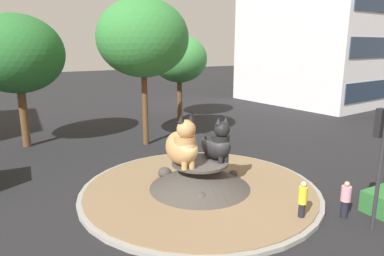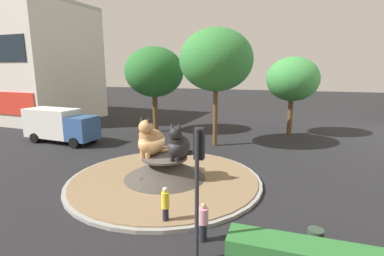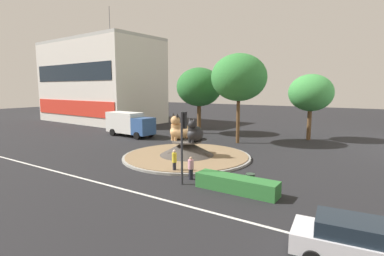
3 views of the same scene
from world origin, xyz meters
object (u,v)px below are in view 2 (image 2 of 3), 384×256
object	(u,v)px
shophouse_block	(8,64)
delivery_box_truck	(60,124)
pedestrian_pink_shirt	(203,221)
litter_bin	(315,241)
cat_statue_black	(178,145)
third_tree_left	(216,60)
pedestrian_yellow_shirt	(166,205)
broadleaf_tree_behind_island	(293,79)
traffic_light_mast	(198,170)
second_tree_near_tower	(154,72)
cat_statue_calico	(151,140)

from	to	relation	value
shophouse_block	delivery_box_truck	xyz separation A→B (m)	(16.66, -9.51, -5.58)
pedestrian_pink_shirt	litter_bin	xyz separation A→B (m)	(3.99, 0.56, -0.36)
cat_statue_black	third_tree_left	xyz separation A→B (m)	(-0.00, 8.85, 4.93)
third_tree_left	pedestrian_yellow_shirt	xyz separation A→B (m)	(1.08, -13.25, -6.30)
third_tree_left	litter_bin	bearing A→B (deg)	-62.62
broadleaf_tree_behind_island	third_tree_left	size ratio (longest dim) A/B	0.79
cat_statue_black	pedestrian_pink_shirt	bearing A→B (deg)	30.15
cat_statue_black	pedestrian_yellow_shirt	bearing A→B (deg)	13.89
traffic_light_mast	shophouse_block	size ratio (longest dim) A/B	0.20
traffic_light_mast	second_tree_near_tower	size ratio (longest dim) A/B	0.53
pedestrian_pink_shirt	litter_bin	bearing A→B (deg)	46.25
broadleaf_tree_behind_island	shophouse_block	bearing A→B (deg)	-179.60
delivery_box_truck	shophouse_block	bearing A→B (deg)	154.51
cat_statue_calico	delivery_box_truck	xyz separation A→B (m)	(-11.73, 5.55, -0.75)
shophouse_block	traffic_light_mast	bearing A→B (deg)	-29.23
second_tree_near_tower	third_tree_left	size ratio (longest dim) A/B	0.90
second_tree_near_tower	litter_bin	size ratio (longest dim) A/B	9.74
shophouse_block	third_tree_left	distance (m)	30.82
second_tree_near_tower	litter_bin	world-z (taller)	second_tree_near_tower
shophouse_block	pedestrian_pink_shirt	world-z (taller)	shophouse_block
traffic_light_mast	broadleaf_tree_behind_island	distance (m)	21.81
pedestrian_yellow_shirt	delivery_box_truck	bearing A→B (deg)	114.51
cat_statue_calico	delivery_box_truck	bearing A→B (deg)	-109.63
cat_statue_calico	traffic_light_mast	xyz separation A→B (m)	(4.75, -6.15, 0.86)
cat_statue_calico	traffic_light_mast	size ratio (longest dim) A/B	0.52
cat_statue_black	litter_bin	distance (m)	8.37
broadleaf_tree_behind_island	litter_bin	xyz separation A→B (m)	(0.72, -19.86, -5.07)
traffic_light_mast	second_tree_near_tower	bearing A→B (deg)	30.89
traffic_light_mast	third_tree_left	distance (m)	15.68
broadleaf_tree_behind_island	second_tree_near_tower	world-z (taller)	second_tree_near_tower
cat_statue_black	traffic_light_mast	world-z (taller)	traffic_light_mast
broadleaf_tree_behind_island	pedestrian_yellow_shirt	distance (m)	20.98
broadleaf_tree_behind_island	pedestrian_pink_shirt	bearing A→B (deg)	-99.09
cat_statue_calico	litter_bin	world-z (taller)	cat_statue_calico
cat_statue_calico	second_tree_near_tower	size ratio (longest dim) A/B	0.28
cat_statue_calico	delivery_box_truck	world-z (taller)	cat_statue_calico
shophouse_block	cat_statue_calico	bearing A→B (deg)	-24.55
traffic_light_mast	second_tree_near_tower	distance (m)	21.33
cat_statue_black	third_tree_left	bearing A→B (deg)	-179.88
third_tree_left	delivery_box_truck	world-z (taller)	third_tree_left
delivery_box_truck	litter_bin	bearing A→B (deg)	-22.13
cat_statue_calico	second_tree_near_tower	world-z (taller)	second_tree_near_tower
pedestrian_yellow_shirt	cat_statue_black	bearing A→B (deg)	72.93
shophouse_block	delivery_box_truck	distance (m)	19.97
pedestrian_yellow_shirt	litter_bin	distance (m)	5.81
delivery_box_truck	pedestrian_pink_shirt	bearing A→B (deg)	-28.81
third_tree_left	shophouse_block	bearing A→B (deg)	168.14
cat_statue_calico	broadleaf_tree_behind_island	xyz separation A→B (m)	(7.92, 15.31, 3.13)
broadleaf_tree_behind_island	third_tree_left	xyz separation A→B (m)	(-6.15, -6.59, 1.69)
shophouse_block	broadleaf_tree_behind_island	distance (m)	36.35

